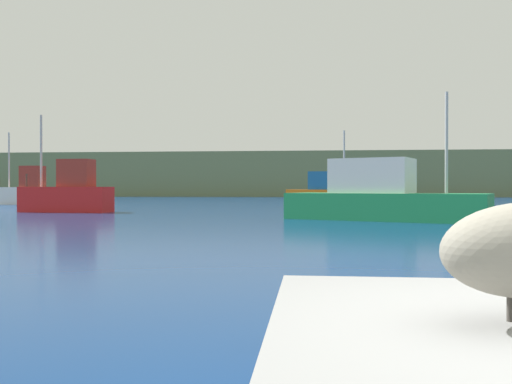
% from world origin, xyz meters
% --- Properties ---
extents(hillside_backdrop, '(140.00, 11.38, 6.16)m').
position_xyz_m(hillside_backdrop, '(0.00, 75.66, 3.08)').
color(hillside_backdrop, '#6B7A51').
rests_on(hillside_backdrop, ground).
extents(fishing_boat_red, '(4.89, 1.82, 5.17)m').
position_xyz_m(fishing_boat_red, '(-14.23, 24.82, 0.98)').
color(fishing_boat_red, red).
rests_on(fishing_boat_red, ground).
extents(fishing_boat_white, '(4.61, 1.64, 5.48)m').
position_xyz_m(fishing_boat_white, '(-22.94, 36.63, 1.05)').
color(fishing_boat_white, white).
rests_on(fishing_boat_white, ground).
extents(fishing_boat_orange, '(4.68, 2.16, 4.87)m').
position_xyz_m(fishing_boat_orange, '(-0.77, 32.12, 0.82)').
color(fishing_boat_orange, orange).
rests_on(fishing_boat_orange, ground).
extents(fishing_boat_green, '(8.17, 5.30, 4.94)m').
position_xyz_m(fishing_boat_green, '(1.35, 19.51, 0.91)').
color(fishing_boat_green, '#1E8C4C').
rests_on(fishing_boat_green, ground).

